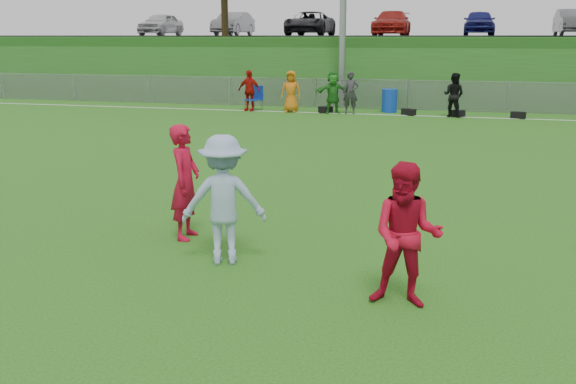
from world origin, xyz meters
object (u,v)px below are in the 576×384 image
(player_blue, at_px, (224,200))
(recycling_bin, at_px, (389,101))
(player_red_center, at_px, (407,236))
(player_red_left, at_px, (185,182))

(player_blue, relative_size, recycling_bin, 1.89)
(player_red_center, height_order, player_blue, player_blue)
(player_red_left, bearing_deg, player_red_center, -120.07)
(player_red_left, relative_size, recycling_bin, 1.89)
(player_red_left, relative_size, player_red_center, 1.05)
(player_red_center, distance_m, recycling_bin, 19.78)
(player_blue, height_order, recycling_bin, player_blue)
(player_red_left, height_order, player_blue, player_blue)
(player_red_center, distance_m, player_blue, 2.68)
(player_blue, bearing_deg, recycling_bin, -108.95)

